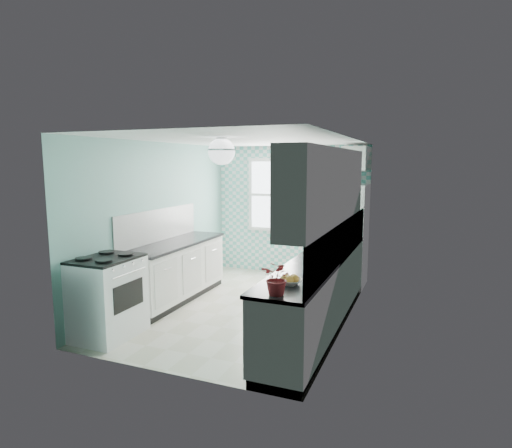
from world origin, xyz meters
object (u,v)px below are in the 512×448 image
at_px(fruit_bowl, 290,282).
at_px(microwave, 345,176).
at_px(ceiling_light, 222,151).
at_px(fridge, 344,235).
at_px(sink, 336,245).
at_px(potted_plant, 278,278).
at_px(stove, 107,296).

relative_size(fruit_bowl, microwave, 0.46).
height_order(ceiling_light, fridge, ceiling_light).
distance_m(fridge, sink, 1.13).
bearing_deg(sink, fruit_bowl, -92.63).
height_order(ceiling_light, fruit_bowl, ceiling_light).
xyz_separation_m(fruit_bowl, potted_plant, (0.00, -0.38, 0.14)).
height_order(stove, sink, sink).
xyz_separation_m(fridge, microwave, (0.00, 0.00, 1.05)).
relative_size(stove, sink, 1.89).
bearing_deg(ceiling_light, fridge, 66.86).
height_order(potted_plant, microwave, microwave).
bearing_deg(fridge, sink, -81.31).
height_order(fruit_bowl, potted_plant, potted_plant).
distance_m(stove, fruit_bowl, 2.44).
xyz_separation_m(sink, microwave, (-0.09, 1.13, 1.02)).
height_order(ceiling_light, sink, ceiling_light).
distance_m(ceiling_light, sink, 2.35).
relative_size(sink, microwave, 1.03).
bearing_deg(sink, ceiling_light, -131.89).
bearing_deg(potted_plant, sink, 89.92).
bearing_deg(fridge, fruit_bowl, -84.58).
bearing_deg(stove, potted_plant, -8.46).
relative_size(ceiling_light, fruit_bowl, 1.48).
bearing_deg(fridge, microwave, 57.49).
xyz_separation_m(ceiling_light, stove, (-1.20, -0.84, -1.80)).
bearing_deg(fruit_bowl, ceiling_light, 143.87).
bearing_deg(stove, fridge, 57.45).
height_order(stove, fruit_bowl, stove).
bearing_deg(ceiling_light, potted_plant, -46.34).
distance_m(ceiling_light, fruit_bowl, 2.01).
height_order(fridge, stove, fridge).
relative_size(stove, fruit_bowl, 4.25).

